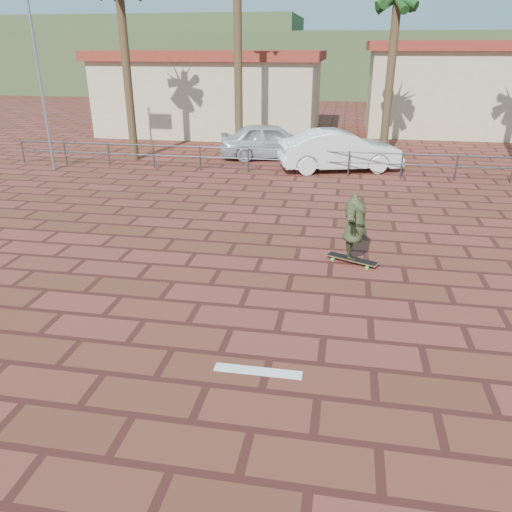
{
  "coord_description": "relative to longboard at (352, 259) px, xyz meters",
  "views": [
    {
      "loc": [
        1.82,
        -7.64,
        4.74
      ],
      "look_at": [
        0.18,
        1.54,
        0.8
      ],
      "focal_mm": 35.0,
      "sensor_mm": 36.0,
      "label": 1
    }
  ],
  "objects": [
    {
      "name": "paint_stripe",
      "position": [
        -1.46,
        -4.57,
        -0.1
      ],
      "size": [
        1.4,
        0.22,
        0.01
      ],
      "primitive_type": "cube",
      "color": "white",
      "rests_on": "ground"
    },
    {
      "name": "building_west",
      "position": [
        -8.16,
        18.63,
        2.18
      ],
      "size": [
        12.6,
        7.6,
        4.5
      ],
      "color": "beige",
      "rests_on": "ground"
    },
    {
      "name": "palm_center",
      "position": [
        1.34,
        12.13,
        6.26
      ],
      "size": [
        2.4,
        2.4,
        7.75
      ],
      "color": "brown",
      "rests_on": "ground"
    },
    {
      "name": "hill_front",
      "position": [
        -2.16,
        46.63,
        2.9
      ],
      "size": [
        70.0,
        18.0,
        6.0
      ],
      "primitive_type": "cube",
      "color": "#384C28",
      "rests_on": "ground"
    },
    {
      "name": "building_east",
      "position": [
        5.84,
        20.63,
        2.44
      ],
      "size": [
        10.6,
        6.6,
        5.0
      ],
      "color": "beige",
      "rests_on": "ground"
    },
    {
      "name": "guardrail",
      "position": [
        -2.16,
        8.63,
        0.58
      ],
      "size": [
        24.06,
        0.06,
        1.0
      ],
      "color": "#47494F",
      "rests_on": "ground"
    },
    {
      "name": "car_white",
      "position": [
        -0.55,
        9.63,
        0.71
      ],
      "size": [
        5.21,
        3.02,
        1.62
      ],
      "primitive_type": "imported",
      "rotation": [
        0.0,
        0.0,
        1.85
      ],
      "color": "white",
      "rests_on": "ground"
    },
    {
      "name": "car_silver",
      "position": [
        -3.65,
        11.49,
        0.68
      ],
      "size": [
        4.92,
        2.91,
        1.57
      ],
      "primitive_type": "imported",
      "rotation": [
        0.0,
        0.0,
        1.81
      ],
      "color": "#B1B4B8",
      "rests_on": "ground"
    },
    {
      "name": "skateboarder",
      "position": [
        -0.0,
        -0.0,
        0.82
      ],
      "size": [
        0.65,
        1.98,
        1.59
      ],
      "primitive_type": "imported",
      "rotation": [
        0.0,
        0.0,
        1.51
      ],
      "color": "#353C20",
      "rests_on": "longboard"
    },
    {
      "name": "longboard",
      "position": [
        0.0,
        0.0,
        0.0
      ],
      "size": [
        1.26,
        0.76,
        0.12
      ],
      "rotation": [
        0.0,
        0.0,
        -0.42
      ],
      "color": "olive",
      "rests_on": "ground"
    },
    {
      "name": "flagpole",
      "position": [
        -12.03,
        7.63,
        4.54
      ],
      "size": [
        1.3,
        0.1,
        8.0
      ],
      "color": "gray",
      "rests_on": "ground"
    },
    {
      "name": "hill_back",
      "position": [
        -24.16,
        52.63,
        3.9
      ],
      "size": [
        35.0,
        14.0,
        8.0
      ],
      "primitive_type": "cube",
      "color": "#384C28",
      "rests_on": "ground"
    },
    {
      "name": "ground",
      "position": [
        -2.16,
        -3.37,
        -0.1
      ],
      "size": [
        120.0,
        120.0,
        0.0
      ],
      "primitive_type": "plane",
      "color": "maroon",
      "rests_on": "ground"
    }
  ]
}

